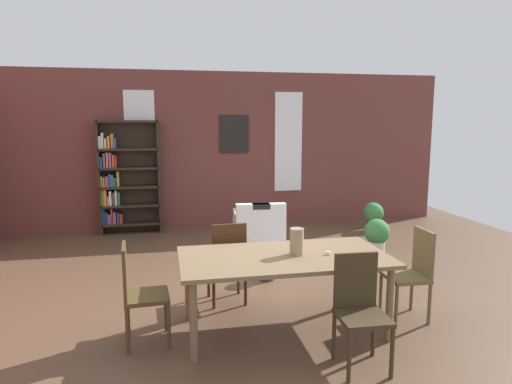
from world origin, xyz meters
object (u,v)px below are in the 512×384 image
vase_on_table (297,242)px  armchair_white (259,228)px  bookshelf_tall (124,178)px  potted_plant_corner (373,215)px  dining_chair_near_right (360,307)px  dining_chair_head_left (138,291)px  dining_chair_far_left (228,260)px  potted_plant_window (377,234)px  dining_chair_head_right (412,271)px  dining_table (284,263)px  potted_plant_by_shelf (267,262)px

vase_on_table → armchair_white: 3.17m
bookshelf_tall → potted_plant_corner: bookshelf_tall is taller
dining_chair_near_right → dining_chair_head_left: (-1.84, 0.75, 0.00)m
dining_chair_near_right → dining_chair_far_left: same height
dining_chair_near_right → dining_chair_head_left: same height
potted_plant_window → potted_plant_corner: bearing=66.5°
dining_chair_head_right → potted_plant_window: (0.78, 2.36, -0.23)m
dining_table → bookshelf_tall: bookshelf_tall is taller
dining_table → dining_chair_head_left: dining_chair_head_left is taller
dining_chair_head_right → armchair_white: (-0.99, 3.10, -0.23)m
dining_chair_head_left → potted_plant_window: dining_chair_head_left is taller
dining_chair_head_left → armchair_white: 3.58m
dining_chair_head_left → dining_chair_head_right: same height
dining_table → dining_chair_head_right: (1.38, -0.00, -0.18)m
vase_on_table → armchair_white: vase_on_table is taller
bookshelf_tall → potted_plant_window: bearing=-26.9°
vase_on_table → dining_chair_head_right: size_ratio=0.28×
dining_chair_near_right → bookshelf_tall: bearing=114.1°
armchair_white → vase_on_table: bearing=-95.0°
dining_chair_near_right → dining_chair_far_left: bearing=121.1°
potted_plant_by_shelf → dining_chair_head_right: bearing=-49.2°
potted_plant_window → dining_chair_far_left: bearing=-148.5°
dining_chair_far_left → bookshelf_tall: bookshelf_tall is taller
dining_chair_near_right → armchair_white: dining_chair_near_right is taller
vase_on_table → dining_chair_far_left: (-0.58, 0.75, -0.38)m
dining_table → dining_chair_head_left: (-1.38, -0.00, -0.18)m
dining_table → dining_chair_near_right: (0.46, -0.75, -0.18)m
dining_table → dining_chair_near_right: dining_chair_near_right is taller
dining_chair_head_left → potted_plant_corner: bearing=41.5°
dining_chair_head_right → bookshelf_tall: bookshelf_tall is taller
dining_chair_near_right → dining_chair_head_right: bearing=39.0°
vase_on_table → dining_chair_near_right: bearing=-66.3°
bookshelf_tall → potted_plant_corner: 4.68m
dining_table → potted_plant_corner: 4.55m
armchair_white → dining_chair_head_left: bearing=-119.9°
dining_chair_head_right → potted_plant_by_shelf: size_ratio=2.19×
dining_chair_far_left → potted_plant_window: dining_chair_far_left is taller
armchair_white → potted_plant_corner: size_ratio=1.59×
dining_chair_near_right → potted_plant_window: (1.71, 3.11, -0.23)m
dining_chair_far_left → potted_plant_corner: 4.28m
dining_chair_far_left → potted_plant_by_shelf: size_ratio=2.19×
dining_chair_far_left → bookshelf_tall: 3.93m
dining_chair_far_left → dining_chair_head_right: (1.83, -0.76, 0.00)m
potted_plant_window → dining_chair_head_right: bearing=-108.3°
dining_chair_head_right → dining_chair_head_left: bearing=-179.9°
dining_table → armchair_white: 3.15m
dining_chair_head_right → potted_plant_by_shelf: bearing=130.8°
dining_chair_head_left → dining_chair_far_left: bearing=39.1°
dining_chair_head_left → potted_plant_by_shelf: 2.11m
dining_chair_head_right → potted_plant_window: bearing=71.7°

